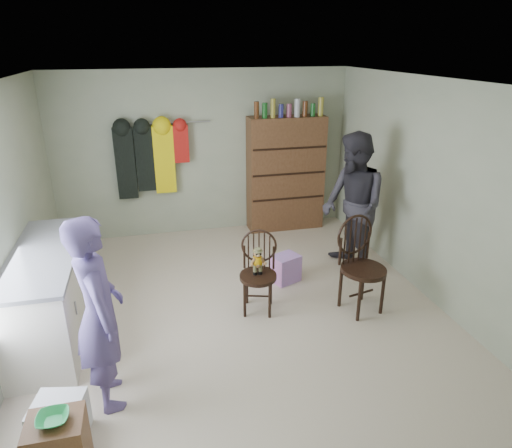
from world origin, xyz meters
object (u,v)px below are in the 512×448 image
object	(u,v)px
counter	(50,294)
chair_far	(360,261)
dresser	(286,173)
chair_front	(258,267)

from	to	relation	value
counter	chair_far	bearing A→B (deg)	-4.78
dresser	counter	bearing A→B (deg)	-144.32
chair_front	dresser	size ratio (longest dim) A/B	0.45
chair_far	dresser	bearing A→B (deg)	78.58
counter	dresser	distance (m)	3.96
chair_front	chair_far	world-z (taller)	chair_far
counter	dresser	world-z (taller)	dresser
counter	chair_front	distance (m)	2.17
chair_front	dresser	world-z (taller)	dresser
chair_far	dresser	distance (m)	2.59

